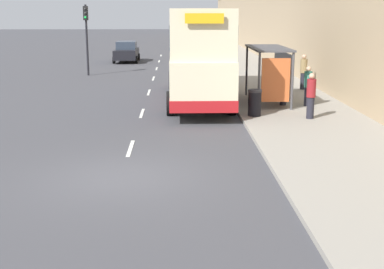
{
  "coord_description": "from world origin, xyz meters",
  "views": [
    {
      "loc": [
        1.46,
        -13.31,
        4.24
      ],
      "look_at": [
        2.34,
        16.68,
        -2.76
      ],
      "focal_mm": 50.0,
      "sensor_mm": 36.0,
      "label": 1
    }
  ],
  "objects_px": {
    "pedestrian_3": "(311,96)",
    "car_0": "(127,52)",
    "pedestrian_at_shelter": "(303,72)",
    "traffic_light_far_kerb": "(86,28)",
    "pedestrian_2": "(308,86)",
    "double_decker_bus_near": "(198,53)",
    "pedestrian_4": "(284,85)",
    "litter_bin": "(255,103)",
    "bus_shelter": "(273,65)",
    "pedestrian_1": "(290,80)"
  },
  "relations": [
    {
      "from": "traffic_light_far_kerb",
      "to": "bus_shelter",
      "type": "bearing_deg",
      "value": -49.65
    },
    {
      "from": "double_decker_bus_near",
      "to": "litter_bin",
      "type": "relative_size",
      "value": 10.75
    },
    {
      "from": "pedestrian_at_shelter",
      "to": "traffic_light_far_kerb",
      "type": "xyz_separation_m",
      "value": [
        -12.56,
        7.71,
        2.02
      ]
    },
    {
      "from": "bus_shelter",
      "to": "pedestrian_3",
      "type": "relative_size",
      "value": 2.39
    },
    {
      "from": "traffic_light_far_kerb",
      "to": "double_decker_bus_near",
      "type": "bearing_deg",
      "value": -56.83
    },
    {
      "from": "car_0",
      "to": "pedestrian_3",
      "type": "height_order",
      "value": "pedestrian_3"
    },
    {
      "from": "pedestrian_at_shelter",
      "to": "litter_bin",
      "type": "xyz_separation_m",
      "value": [
        -3.61,
        -7.18,
        -0.41
      ]
    },
    {
      "from": "pedestrian_3",
      "to": "pedestrian_2",
      "type": "bearing_deg",
      "value": 78.73
    },
    {
      "from": "pedestrian_at_shelter",
      "to": "pedestrian_3",
      "type": "distance_m",
      "value": 7.94
    },
    {
      "from": "double_decker_bus_near",
      "to": "car_0",
      "type": "bearing_deg",
      "value": 104.49
    },
    {
      "from": "car_0",
      "to": "pedestrian_4",
      "type": "xyz_separation_m",
      "value": [
        8.86,
        -21.99,
        0.2
      ]
    },
    {
      "from": "pedestrian_at_shelter",
      "to": "pedestrian_4",
      "type": "xyz_separation_m",
      "value": [
        -2.0,
        -4.8,
        -0.03
      ]
    },
    {
      "from": "pedestrian_2",
      "to": "traffic_light_far_kerb",
      "type": "xyz_separation_m",
      "value": [
        -11.58,
        12.73,
        2.07
      ]
    },
    {
      "from": "pedestrian_1",
      "to": "bus_shelter",
      "type": "bearing_deg",
      "value": -122.57
    },
    {
      "from": "car_0",
      "to": "pedestrian_4",
      "type": "height_order",
      "value": "pedestrian_4"
    },
    {
      "from": "traffic_light_far_kerb",
      "to": "pedestrian_4",
      "type": "bearing_deg",
      "value": -49.83
    },
    {
      "from": "double_decker_bus_near",
      "to": "pedestrian_3",
      "type": "distance_m",
      "value": 6.61
    },
    {
      "from": "litter_bin",
      "to": "pedestrian_at_shelter",
      "type": "bearing_deg",
      "value": 63.31
    },
    {
      "from": "car_0",
      "to": "litter_bin",
      "type": "relative_size",
      "value": 4.3
    },
    {
      "from": "bus_shelter",
      "to": "pedestrian_1",
      "type": "xyz_separation_m",
      "value": [
        1.15,
        1.8,
        -0.91
      ]
    },
    {
      "from": "pedestrian_1",
      "to": "pedestrian_3",
      "type": "distance_m",
      "value": 5.34
    },
    {
      "from": "pedestrian_at_shelter",
      "to": "pedestrian_2",
      "type": "xyz_separation_m",
      "value": [
        -0.98,
        -5.02,
        -0.05
      ]
    },
    {
      "from": "litter_bin",
      "to": "pedestrian_3",
      "type": "bearing_deg",
      "value": -16.33
    },
    {
      "from": "pedestrian_3",
      "to": "pedestrian_4",
      "type": "distance_m",
      "value": 3.03
    },
    {
      "from": "pedestrian_4",
      "to": "litter_bin",
      "type": "distance_m",
      "value": 2.91
    },
    {
      "from": "pedestrian_2",
      "to": "pedestrian_3",
      "type": "bearing_deg",
      "value": -101.27
    },
    {
      "from": "pedestrian_at_shelter",
      "to": "pedestrian_2",
      "type": "distance_m",
      "value": 5.11
    },
    {
      "from": "pedestrian_at_shelter",
      "to": "litter_bin",
      "type": "height_order",
      "value": "pedestrian_at_shelter"
    },
    {
      "from": "double_decker_bus_near",
      "to": "pedestrian_at_shelter",
      "type": "distance_m",
      "value": 6.45
    },
    {
      "from": "pedestrian_1",
      "to": "double_decker_bus_near",
      "type": "bearing_deg",
      "value": -175.59
    },
    {
      "from": "pedestrian_1",
      "to": "pedestrian_3",
      "type": "relative_size",
      "value": 0.92
    },
    {
      "from": "car_0",
      "to": "traffic_light_far_kerb",
      "type": "distance_m",
      "value": 9.89
    },
    {
      "from": "pedestrian_3",
      "to": "car_0",
      "type": "bearing_deg",
      "value": 110.45
    },
    {
      "from": "pedestrian_1",
      "to": "pedestrian_4",
      "type": "relative_size",
      "value": 0.91
    },
    {
      "from": "pedestrian_4",
      "to": "bus_shelter",
      "type": "bearing_deg",
      "value": 125.96
    },
    {
      "from": "pedestrian_2",
      "to": "pedestrian_4",
      "type": "xyz_separation_m",
      "value": [
        -1.02,
        0.22,
        0.02
      ]
    },
    {
      "from": "pedestrian_1",
      "to": "litter_bin",
      "type": "height_order",
      "value": "pedestrian_1"
    },
    {
      "from": "bus_shelter",
      "to": "double_decker_bus_near",
      "type": "bearing_deg",
      "value": 156.18
    },
    {
      "from": "pedestrian_1",
      "to": "pedestrian_4",
      "type": "bearing_deg",
      "value": -107.95
    },
    {
      "from": "car_0",
      "to": "pedestrian_at_shelter",
      "type": "bearing_deg",
      "value": 122.27
    },
    {
      "from": "pedestrian_2",
      "to": "pedestrian_1",
      "type": "bearing_deg",
      "value": 95.75
    },
    {
      "from": "bus_shelter",
      "to": "pedestrian_at_shelter",
      "type": "relative_size",
      "value": 2.29
    },
    {
      "from": "pedestrian_4",
      "to": "pedestrian_2",
      "type": "bearing_deg",
      "value": -12.13
    },
    {
      "from": "pedestrian_4",
      "to": "traffic_light_far_kerb",
      "type": "distance_m",
      "value": 16.5
    },
    {
      "from": "bus_shelter",
      "to": "pedestrian_2",
      "type": "distance_m",
      "value": 1.81
    },
    {
      "from": "pedestrian_1",
      "to": "litter_bin",
      "type": "distance_m",
      "value": 5.29
    },
    {
      "from": "double_decker_bus_near",
      "to": "pedestrian_1",
      "type": "distance_m",
      "value": 4.65
    },
    {
      "from": "double_decker_bus_near",
      "to": "litter_bin",
      "type": "bearing_deg",
      "value": -64.66
    },
    {
      "from": "bus_shelter",
      "to": "double_decker_bus_near",
      "type": "relative_size",
      "value": 0.37
    },
    {
      "from": "double_decker_bus_near",
      "to": "pedestrian_2",
      "type": "distance_m",
      "value": 5.35
    }
  ]
}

